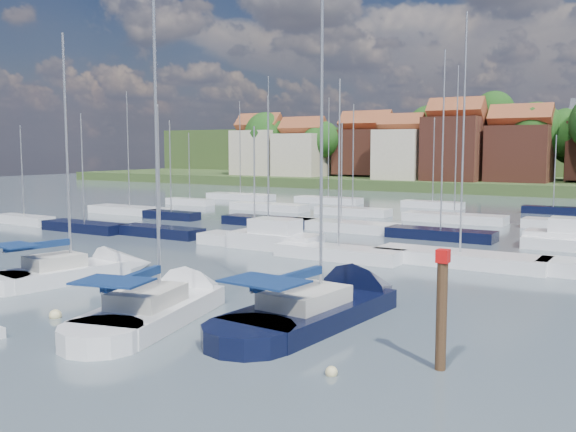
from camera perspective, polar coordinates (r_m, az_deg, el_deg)
The scene contains 10 objects.
ground at distance 63.04m, azimuth 12.86°, elevation -0.83°, with size 260.00×260.00×0.00m, color #475561.
sailboat_left at distance 38.72m, azimuth -17.73°, elevation -4.74°, with size 4.68×11.23×14.84m.
sailboat_centre at distance 29.84m, azimuth -10.33°, elevation -7.76°, with size 6.01×12.68×16.62m.
sailboat_navy at distance 29.43m, azimuth 4.34°, elevation -7.88°, with size 4.65×13.94×18.87m.
timber_piling at distance 22.45m, azimuth 13.43°, elevation -10.58°, with size 0.40×0.40×6.35m.
buoy_c at distance 30.31m, azimuth -19.97°, elevation -8.50°, with size 0.54×0.54×0.54m, color beige.
buoy_d at distance 27.20m, azimuth -18.91°, elevation -10.13°, with size 0.44×0.44×0.44m, color beige.
buoy_e at distance 32.18m, azimuth -2.09°, elevation -7.28°, with size 0.53×0.53×0.53m, color #D85914.
buoy_f at distance 21.75m, azimuth 3.88°, elevation -13.94°, with size 0.42×0.42×0.42m, color beige.
marina_field at distance 57.82m, azimuth 13.11°, elevation -1.03°, with size 79.62×41.41×15.93m.
Camera 1 is at (19.94, -19.34, 7.45)m, focal length 40.00 mm.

